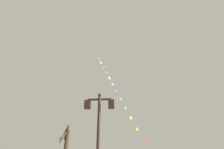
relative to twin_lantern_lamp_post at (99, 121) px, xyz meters
The scene contains 2 objects.
twin_lantern_lamp_post is the anchor object (origin of this frame).
kite_train 19.80m from the twin_lantern_lamp_post, 90.69° to the left, with size 9.43×13.15×23.74m.
Camera 1 is at (-1.44, -1.01, 1.31)m, focal length 28.10 mm.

